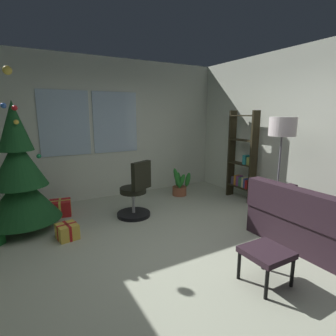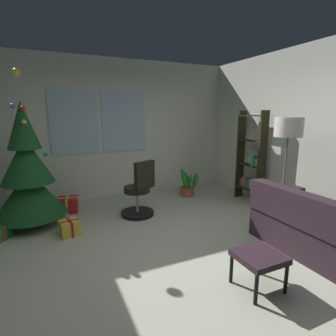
{
  "view_description": "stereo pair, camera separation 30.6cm",
  "coord_description": "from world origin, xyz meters",
  "px_view_note": "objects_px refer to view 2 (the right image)",
  "views": [
    {
      "loc": [
        -1.62,
        -2.48,
        1.72
      ],
      "look_at": [
        0.14,
        0.64,
        0.97
      ],
      "focal_mm": 28.3,
      "sensor_mm": 36.0,
      "label": 1
    },
    {
      "loc": [
        -1.34,
        -2.62,
        1.72
      ],
      "look_at": [
        0.14,
        0.64,
        0.97
      ],
      "focal_mm": 28.3,
      "sensor_mm": 36.0,
      "label": 2
    }
  ],
  "objects_px": {
    "gift_box_red": "(68,205)",
    "office_chair": "(139,195)",
    "bookshelf": "(251,162)",
    "potted_plant": "(187,186)",
    "holiday_tree": "(28,176)",
    "gift_box_gold": "(70,228)",
    "floor_lamp": "(288,134)",
    "footstool": "(259,259)"
  },
  "relations": [
    {
      "from": "bookshelf",
      "to": "gift_box_red",
      "type": "bearing_deg",
      "value": 165.61
    },
    {
      "from": "footstool",
      "to": "potted_plant",
      "type": "relative_size",
      "value": 0.68
    },
    {
      "from": "bookshelf",
      "to": "gift_box_gold",
      "type": "bearing_deg",
      "value": -177.99
    },
    {
      "from": "office_chair",
      "to": "potted_plant",
      "type": "relative_size",
      "value": 1.52
    },
    {
      "from": "footstool",
      "to": "gift_box_gold",
      "type": "height_order",
      "value": "footstool"
    },
    {
      "from": "footstool",
      "to": "holiday_tree",
      "type": "xyz_separation_m",
      "value": [
        -2.11,
        2.66,
        0.47
      ]
    },
    {
      "from": "bookshelf",
      "to": "office_chair",
      "type": "bearing_deg",
      "value": 176.05
    },
    {
      "from": "floor_lamp",
      "to": "potted_plant",
      "type": "bearing_deg",
      "value": 105.25
    },
    {
      "from": "footstool",
      "to": "office_chair",
      "type": "bearing_deg",
      "value": 101.4
    },
    {
      "from": "office_chair",
      "to": "floor_lamp",
      "type": "xyz_separation_m",
      "value": [
        1.82,
        -1.33,
        1.05
      ]
    },
    {
      "from": "gift_box_gold",
      "to": "bookshelf",
      "type": "bearing_deg",
      "value": 2.01
    },
    {
      "from": "holiday_tree",
      "to": "potted_plant",
      "type": "relative_size",
      "value": 3.7
    },
    {
      "from": "holiday_tree",
      "to": "gift_box_red",
      "type": "height_order",
      "value": "holiday_tree"
    },
    {
      "from": "gift_box_gold",
      "to": "floor_lamp",
      "type": "bearing_deg",
      "value": -19.75
    },
    {
      "from": "gift_box_gold",
      "to": "office_chair",
      "type": "relative_size",
      "value": 0.33
    },
    {
      "from": "gift_box_gold",
      "to": "office_chair",
      "type": "distance_m",
      "value": 1.2
    },
    {
      "from": "office_chair",
      "to": "floor_lamp",
      "type": "relative_size",
      "value": 0.58
    },
    {
      "from": "holiday_tree",
      "to": "floor_lamp",
      "type": "xyz_separation_m",
      "value": [
        3.46,
        -1.69,
        0.64
      ]
    },
    {
      "from": "gift_box_gold",
      "to": "bookshelf",
      "type": "relative_size",
      "value": 0.18
    },
    {
      "from": "gift_box_red",
      "to": "office_chair",
      "type": "distance_m",
      "value": 1.33
    },
    {
      "from": "bookshelf",
      "to": "potted_plant",
      "type": "xyz_separation_m",
      "value": [
        -0.96,
        0.8,
        -0.56
      ]
    },
    {
      "from": "gift_box_gold",
      "to": "bookshelf",
      "type": "xyz_separation_m",
      "value": [
        3.38,
        0.12,
        0.68
      ]
    },
    {
      "from": "holiday_tree",
      "to": "gift_box_red",
      "type": "relative_size",
      "value": 6.01
    },
    {
      "from": "potted_plant",
      "to": "holiday_tree",
      "type": "bearing_deg",
      "value": -174.23
    },
    {
      "from": "footstool",
      "to": "office_chair",
      "type": "relative_size",
      "value": 0.45
    },
    {
      "from": "floor_lamp",
      "to": "office_chair",
      "type": "bearing_deg",
      "value": 143.68
    },
    {
      "from": "holiday_tree",
      "to": "gift_box_gold",
      "type": "height_order",
      "value": "holiday_tree"
    },
    {
      "from": "gift_box_red",
      "to": "potted_plant",
      "type": "relative_size",
      "value": 0.61
    },
    {
      "from": "gift_box_red",
      "to": "holiday_tree",
      "type": "bearing_deg",
      "value": -147.27
    },
    {
      "from": "holiday_tree",
      "to": "bookshelf",
      "type": "relative_size",
      "value": 1.32
    },
    {
      "from": "gift_box_red",
      "to": "floor_lamp",
      "type": "bearing_deg",
      "value": -34.93
    },
    {
      "from": "gift_box_red",
      "to": "office_chair",
      "type": "relative_size",
      "value": 0.4
    },
    {
      "from": "gift_box_gold",
      "to": "office_chair",
      "type": "xyz_separation_m",
      "value": [
        1.14,
        0.27,
        0.27
      ]
    },
    {
      "from": "gift_box_red",
      "to": "bookshelf",
      "type": "distance_m",
      "value": 3.51
    },
    {
      "from": "footstool",
      "to": "gift_box_red",
      "type": "xyz_separation_m",
      "value": [
        -1.56,
        3.01,
        -0.19
      ]
    },
    {
      "from": "gift_box_red",
      "to": "floor_lamp",
      "type": "height_order",
      "value": "floor_lamp"
    },
    {
      "from": "holiday_tree",
      "to": "office_chair",
      "type": "distance_m",
      "value": 1.73
    },
    {
      "from": "office_chair",
      "to": "bookshelf",
      "type": "height_order",
      "value": "bookshelf"
    },
    {
      "from": "office_chair",
      "to": "potted_plant",
      "type": "xyz_separation_m",
      "value": [
        1.28,
        0.65,
        -0.15
      ]
    },
    {
      "from": "office_chair",
      "to": "bookshelf",
      "type": "distance_m",
      "value": 2.28
    },
    {
      "from": "holiday_tree",
      "to": "gift_box_gold",
      "type": "distance_m",
      "value": 1.05
    },
    {
      "from": "footstool",
      "to": "gift_box_red",
      "type": "relative_size",
      "value": 1.11
    }
  ]
}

